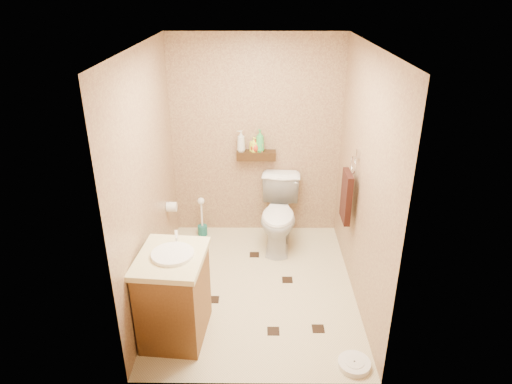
{
  "coord_description": "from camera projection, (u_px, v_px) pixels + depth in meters",
  "views": [
    {
      "loc": [
        0.03,
        -3.88,
        2.88
      ],
      "look_at": [
        0.0,
        0.25,
        0.97
      ],
      "focal_mm": 32.0,
      "sensor_mm": 36.0,
      "label": 1
    }
  ],
  "objects": [
    {
      "name": "wall_back",
      "position": [
        256.0,
        139.0,
        5.36
      ],
      "size": [
        2.0,
        0.04,
        2.4
      ],
      "primitive_type": "cube",
      "color": "tan",
      "rests_on": "ground"
    },
    {
      "name": "bottle_a",
      "position": [
        241.0,
        141.0,
        5.29
      ],
      "size": [
        0.12,
        0.12,
        0.25
      ],
      "primitive_type": "imported",
      "rotation": [
        0.0,
        0.0,
        5.0
      ],
      "color": "beige",
      "rests_on": "wall_shelf"
    },
    {
      "name": "bottle_c",
      "position": [
        255.0,
        146.0,
        5.31
      ],
      "size": [
        0.14,
        0.14,
        0.14
      ],
      "primitive_type": "imported",
      "rotation": [
        0.0,
        0.0,
        1.95
      ],
      "color": "red",
      "rests_on": "wall_shelf"
    },
    {
      "name": "wall_shelf",
      "position": [
        256.0,
        155.0,
        5.36
      ],
      "size": [
        0.46,
        0.14,
        0.1
      ],
      "primitive_type": "cube",
      "color": "#3B2610",
      "rests_on": "wall_back"
    },
    {
      "name": "toilet_paper",
      "position": [
        172.0,
        207.0,
        5.07
      ],
      "size": [
        0.12,
        0.11,
        0.12
      ],
      "color": "white",
      "rests_on": "wall_left"
    },
    {
      "name": "towel_ring",
      "position": [
        347.0,
        194.0,
        4.55
      ],
      "size": [
        0.12,
        0.3,
        0.76
      ],
      "color": "silver",
      "rests_on": "wall_right"
    },
    {
      "name": "bottle_e",
      "position": [
        260.0,
        145.0,
        5.31
      ],
      "size": [
        0.08,
        0.08,
        0.15
      ],
      "primitive_type": "imported",
      "rotation": [
        0.0,
        0.0,
        4.59
      ],
      "color": "#FF9454",
      "rests_on": "wall_shelf"
    },
    {
      "name": "ceiling",
      "position": [
        255.0,
        46.0,
        3.72
      ],
      "size": [
        2.0,
        2.5,
        0.02
      ],
      "primitive_type": "cube",
      "color": "white",
      "rests_on": "wall_back"
    },
    {
      "name": "vanity",
      "position": [
        174.0,
        294.0,
        3.94
      ],
      "size": [
        0.61,
        0.72,
        0.94
      ],
      "rotation": [
        0.0,
        0.0,
        -0.09
      ],
      "color": "brown",
      "rests_on": "ground"
    },
    {
      "name": "wall_front",
      "position": [
        254.0,
        254.0,
        3.09
      ],
      "size": [
        2.0,
        0.04,
        2.4
      ],
      "primitive_type": "cube",
      "color": "tan",
      "rests_on": "ground"
    },
    {
      "name": "toilet",
      "position": [
        279.0,
        215.0,
        5.31
      ],
      "size": [
        0.53,
        0.84,
        0.82
      ],
      "primitive_type": "imported",
      "rotation": [
        0.0,
        0.0,
        -0.09
      ],
      "color": "white",
      "rests_on": "ground"
    },
    {
      "name": "bottle_b",
      "position": [
        254.0,
        144.0,
        5.31
      ],
      "size": [
        0.11,
        0.11,
        0.17
      ],
      "primitive_type": "imported",
      "rotation": [
        0.0,
        0.0,
        0.58
      ],
      "color": "#F2FF35",
      "rests_on": "wall_shelf"
    },
    {
      "name": "toilet_brush",
      "position": [
        202.0,
        222.0,
        5.63
      ],
      "size": [
        0.12,
        0.12,
        0.51
      ],
      "color": "#18635C",
      "rests_on": "ground"
    },
    {
      "name": "bathroom_scale",
      "position": [
        354.0,
        364.0,
        3.74
      ],
      "size": [
        0.33,
        0.33,
        0.05
      ],
      "rotation": [
        0.0,
        0.0,
        -0.26
      ],
      "color": "white",
      "rests_on": "ground"
    },
    {
      "name": "wall_right",
      "position": [
        363.0,
        181.0,
        4.22
      ],
      "size": [
        0.04,
        2.5,
        2.4
      ],
      "primitive_type": "cube",
      "color": "tan",
      "rests_on": "ground"
    },
    {
      "name": "bottle_d",
      "position": [
        260.0,
        141.0,
        5.29
      ],
      "size": [
        0.13,
        0.13,
        0.26
      ],
      "primitive_type": "imported",
      "rotation": [
        0.0,
        0.0,
        3.49
      ],
      "color": "green",
      "rests_on": "wall_shelf"
    },
    {
      "name": "floor_accents",
      "position": [
        256.0,
        289.0,
        4.69
      ],
      "size": [
        1.31,
        1.38,
        0.01
      ],
      "color": "black",
      "rests_on": "ground"
    },
    {
      "name": "wall_left",
      "position": [
        148.0,
        181.0,
        4.23
      ],
      "size": [
        0.04,
        2.5,
        2.4
      ],
      "primitive_type": "cube",
      "color": "tan",
      "rests_on": "ground"
    },
    {
      "name": "ground",
      "position": [
        255.0,
        287.0,
        4.73
      ],
      "size": [
        2.5,
        2.5,
        0.0
      ],
      "primitive_type": "plane",
      "color": "beige",
      "rests_on": "ground"
    }
  ]
}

